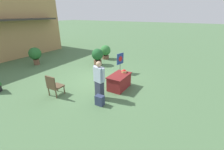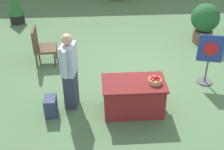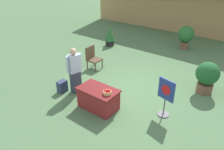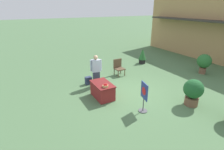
% 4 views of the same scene
% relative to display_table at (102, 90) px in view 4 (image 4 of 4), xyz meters
% --- Properties ---
extents(ground_plane, '(120.00, 120.00, 0.00)m').
position_rel_display_table_xyz_m(ground_plane, '(0.32, 1.49, -0.36)').
color(ground_plane, '#4C7047').
extents(display_table, '(1.29, 0.77, 0.71)m').
position_rel_display_table_xyz_m(display_table, '(0.00, 0.00, 0.00)').
color(display_table, maroon).
rests_on(display_table, ground_plane).
extents(apple_basket, '(0.26, 0.26, 0.16)m').
position_rel_display_table_xyz_m(apple_basket, '(0.41, -0.05, 0.42)').
color(apple_basket, tan).
rests_on(apple_basket, display_table).
extents(person_visitor, '(0.34, 0.60, 1.69)m').
position_rel_display_table_xyz_m(person_visitor, '(-1.29, 0.27, 0.51)').
color(person_visitor, '#33384C').
rests_on(person_visitor, ground_plane).
extents(backpack, '(0.24, 0.34, 0.42)m').
position_rel_display_table_xyz_m(backpack, '(-1.71, -0.03, -0.15)').
color(backpack, '#2D3856').
rests_on(backpack, ground_plane).
extents(poster_board, '(0.56, 0.36, 1.25)m').
position_rel_display_table_xyz_m(poster_board, '(1.85, 0.93, 0.32)').
color(poster_board, '#4C4C51').
rests_on(poster_board, ground_plane).
extents(patio_chair, '(0.56, 0.56, 0.98)m').
position_rel_display_table_xyz_m(patio_chair, '(-2.14, 2.13, 0.17)').
color(patio_chair, brown).
rests_on(patio_chair, ground_plane).
extents(potted_plant_near_right, '(0.82, 0.82, 1.17)m').
position_rel_display_table_xyz_m(potted_plant_near_right, '(2.44, 3.07, 0.31)').
color(potted_plant_near_right, brown).
rests_on(potted_plant_near_right, ground_plane).
extents(potted_plant_near_left, '(0.55, 0.55, 1.09)m').
position_rel_display_table_xyz_m(potted_plant_near_left, '(-3.31, 4.88, 0.22)').
color(potted_plant_near_left, black).
rests_on(potted_plant_near_left, ground_plane).
extents(potted_plant_far_left, '(0.86, 0.86, 1.25)m').
position_rel_display_table_xyz_m(potted_plant_far_left, '(0.21, 6.92, 0.41)').
color(potted_plant_far_left, brown).
rests_on(potted_plant_far_left, ground_plane).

